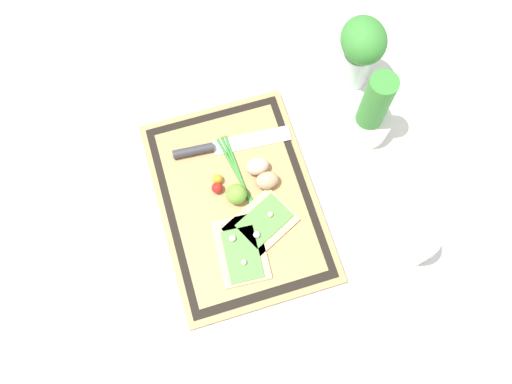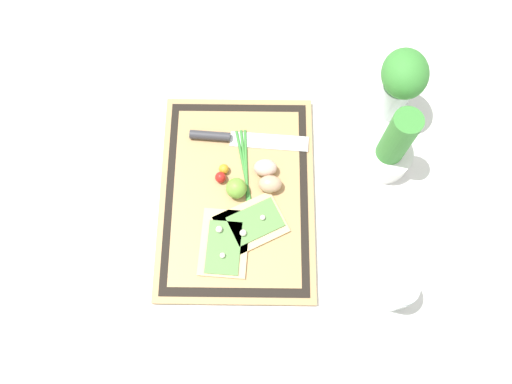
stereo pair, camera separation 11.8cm
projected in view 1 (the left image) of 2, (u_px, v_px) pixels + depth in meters
ground_plane at (238, 202)px, 1.21m from camera, size 6.00×6.00×0.00m
cutting_board at (238, 201)px, 1.20m from camera, size 0.52×0.37×0.02m
pizza_slice_near at (241, 251)px, 1.14m from camera, size 0.17×0.12×0.02m
pizza_slice_far at (262, 224)px, 1.16m from camera, size 0.17×0.18×0.02m
knife at (213, 147)px, 1.22m from camera, size 0.05×0.30×0.02m
egg_brown at (267, 180)px, 1.18m from camera, size 0.04×0.06×0.04m
egg_pink at (257, 166)px, 1.19m from camera, size 0.04×0.06×0.04m
lime at (236, 194)px, 1.17m from camera, size 0.05×0.05×0.05m
cherry_tomato_red at (217, 188)px, 1.18m from camera, size 0.03×0.03×0.03m
cherry_tomato_yellow at (218, 179)px, 1.19m from camera, size 0.02×0.02×0.02m
scallion_bunch at (244, 187)px, 1.20m from camera, size 0.29×0.06×0.01m
herb_pot at (370, 114)px, 1.20m from camera, size 0.12×0.12×0.22m
sauce_jar at (415, 245)px, 1.12m from camera, size 0.08×0.08×0.11m
herb_glass at (361, 49)px, 1.20m from camera, size 0.12×0.11×0.21m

